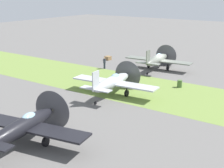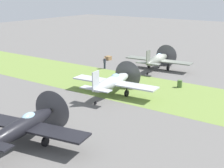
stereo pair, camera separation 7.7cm
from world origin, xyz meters
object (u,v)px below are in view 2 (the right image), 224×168
airplane_trail (25,125)px  supply_crate (108,58)px  airplane_lead (158,60)px  fuel_drum (180,84)px  airplane_wingman (113,82)px  ground_crew_chief (105,63)px

airplane_trail → supply_crate: 31.31m
airplane_lead → fuel_drum: size_ratio=11.38×
airplane_wingman → supply_crate: (-11.42, 14.91, -1.23)m
supply_crate → airplane_trail: bearing=-66.0°
ground_crew_chief → supply_crate: bearing=-169.8°
airplane_wingman → ground_crew_chief: bearing=126.2°
airplane_lead → ground_crew_chief: (-6.78, -4.09, -0.61)m
airplane_lead → supply_crate: airplane_lead is taller
airplane_lead → airplane_wingman: (1.43, -13.65, 0.03)m
ground_crew_chief → airplane_trail: bearing=1.6°
airplane_lead → airplane_trail: bearing=-88.7°
airplane_wingman → airplane_trail: (1.33, -13.66, 0.01)m
airplane_lead → ground_crew_chief: 7.94m
airplane_lead → supply_crate: 10.14m
ground_crew_chief → airplane_wingman: bearing=19.9°
airplane_trail → fuel_drum: (3.65, 20.77, -1.11)m
airplane_lead → supply_crate: size_ratio=11.38×
ground_crew_chief → supply_crate: size_ratio=1.92×
airplane_wingman → airplane_trail: bearing=-88.9°
airplane_wingman → ground_crew_chief: airplane_wingman is taller
airplane_trail → ground_crew_chief: size_ratio=6.09×
ground_crew_chief → fuel_drum: size_ratio=1.92×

